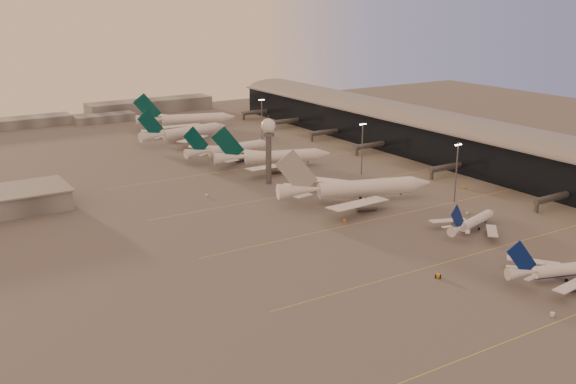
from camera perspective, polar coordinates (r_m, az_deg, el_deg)
ground at (r=211.43m, az=14.12°, el=-6.95°), size 700.00×700.00×0.00m
taxiway_markings at (r=268.50m, az=10.01°, el=-1.63°), size 180.00×185.25×0.02m
terminal at (r=356.11m, az=13.62°, el=4.37°), size 57.00×362.00×23.04m
radar_tower at (r=298.56m, az=-1.67°, el=4.60°), size 6.40×6.40×31.10m
mast_b at (r=281.00m, az=14.08°, el=1.85°), size 3.60×0.56×25.00m
mast_c at (r=317.09m, az=6.30°, el=3.88°), size 3.60×0.56×25.00m
mast_d at (r=389.05m, az=-2.23°, el=6.30°), size 3.60×0.56×25.00m
distant_horizon at (r=485.92m, az=-14.43°, el=6.66°), size 165.00×37.50×9.00m
narrowbody_near at (r=216.61m, az=22.07°, el=-6.30°), size 35.27×27.68×14.26m
narrowbody_mid at (r=251.45m, az=15.40°, el=-2.60°), size 32.78×25.78×13.13m
widebody_white at (r=277.41m, az=5.82°, el=0.01°), size 65.03×51.32×23.62m
greentail_a at (r=331.55m, az=-1.22°, el=2.77°), size 57.48×45.69×21.61m
greentail_b at (r=352.45m, az=-4.90°, el=3.46°), size 52.28×42.14×18.98m
greentail_c at (r=396.09m, az=-8.70°, el=4.84°), size 58.87×47.17×21.52m
greentail_d at (r=435.26m, az=-8.56°, el=5.93°), size 61.90×49.25×23.17m
gsv_truck_a at (r=194.31m, az=21.53°, el=-9.42°), size 6.17×4.33×2.35m
gsv_tug_mid at (r=209.00m, az=12.58°, el=-6.96°), size 4.34×4.40×1.10m
gsv_truck_b at (r=269.90m, az=14.99°, el=-1.63°), size 5.30×2.62×2.05m
gsv_truck_c at (r=253.36m, az=4.82°, el=-2.29°), size 4.98×4.84×2.06m
gsv_catering_b at (r=305.03m, az=14.72°, el=0.68°), size 5.64×4.01×4.23m
gsv_tug_far at (r=303.37m, az=2.32°, el=0.81°), size 2.47×3.57×0.94m
gsv_truck_d at (r=286.11m, az=-6.93°, el=-0.16°), size 3.50×5.14×1.96m
gsv_tug_hangar at (r=352.61m, az=-0.04°, el=3.05°), size 3.56×2.44×0.94m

